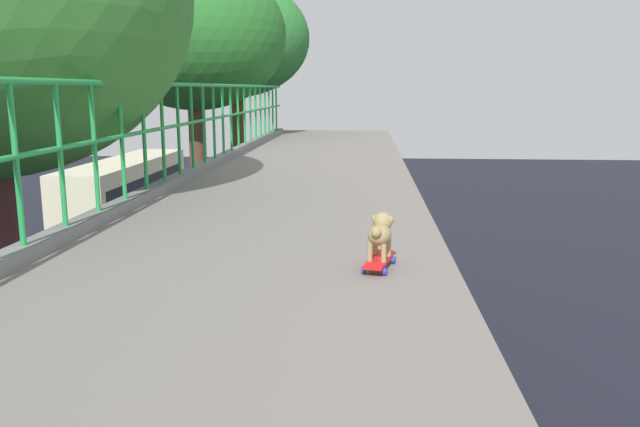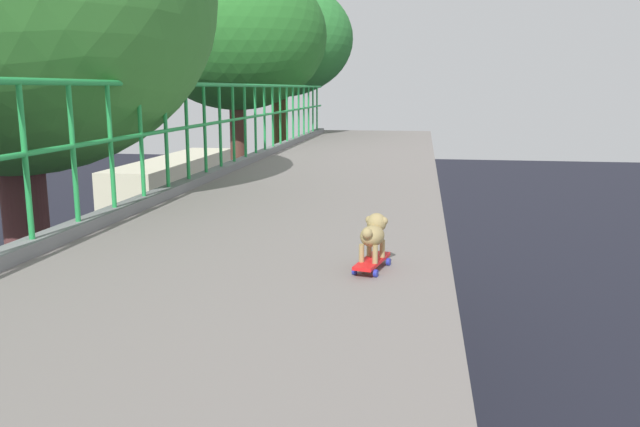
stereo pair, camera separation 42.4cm
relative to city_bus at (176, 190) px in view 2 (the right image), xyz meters
name	(u,v)px [view 2 (the right image)]	position (x,y,z in m)	size (l,w,h in m)	color
city_bus	(176,190)	(0.00, 0.00, 0.00)	(2.49, 11.03, 3.38)	beige
roadside_tree_mid	(7,6)	(6.71, -21.41, 5.63)	(4.80, 4.80, 9.65)	brown
roadside_tree_far	(236,39)	(6.56, -11.66, 5.98)	(4.77, 4.77, 9.88)	brown
roadside_tree_farthest	(279,42)	(6.92, -8.03, 6.15)	(4.65, 4.65, 9.95)	#4F4120
toy_skateboard	(372,262)	(11.15, -24.10, 3.52)	(0.25, 0.49, 0.08)	red
small_dog	(374,232)	(11.16, -24.08, 3.72)	(0.21, 0.34, 0.31)	#9F8957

